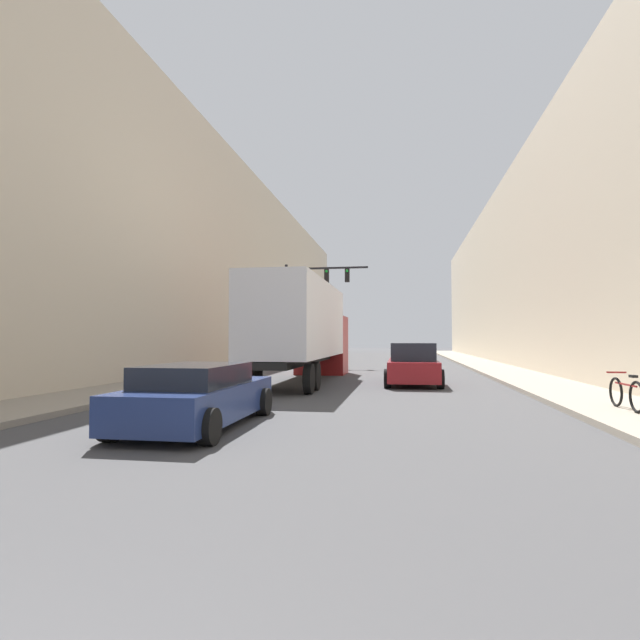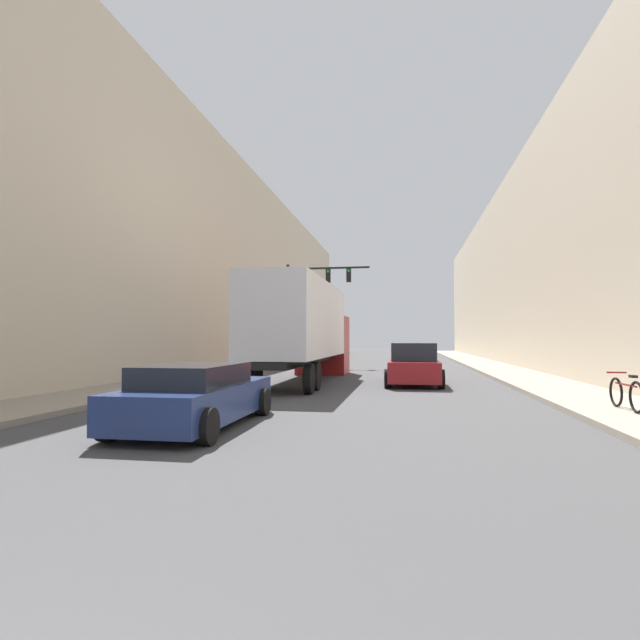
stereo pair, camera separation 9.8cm
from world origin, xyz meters
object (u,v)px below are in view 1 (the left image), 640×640
object	(u,v)px
suv_car	(413,365)
parked_bicycle	(626,393)
semi_truck	(304,328)
traffic_signal_gantry	(307,294)
sedan_car	(198,396)

from	to	relation	value
suv_car	parked_bicycle	bearing A→B (deg)	-57.47
semi_truck	traffic_signal_gantry	size ratio (longest dim) A/B	1.73
sedan_car	parked_bicycle	distance (m)	9.78
semi_truck	suv_car	world-z (taller)	semi_truck
semi_truck	suv_car	distance (m)	4.78
semi_truck	suv_car	size ratio (longest dim) A/B	2.51
semi_truck	traffic_signal_gantry	distance (m)	12.42
suv_car	traffic_signal_gantry	distance (m)	14.71
suv_car	traffic_signal_gantry	size ratio (longest dim) A/B	0.69
sedan_car	traffic_signal_gantry	bearing A→B (deg)	95.31
suv_car	parked_bicycle	world-z (taller)	suv_car
sedan_car	traffic_signal_gantry	world-z (taller)	traffic_signal_gantry
semi_truck	parked_bicycle	bearing A→B (deg)	-40.66
traffic_signal_gantry	parked_bicycle	size ratio (longest dim) A/B	3.73
semi_truck	traffic_signal_gantry	bearing A→B (deg)	100.33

